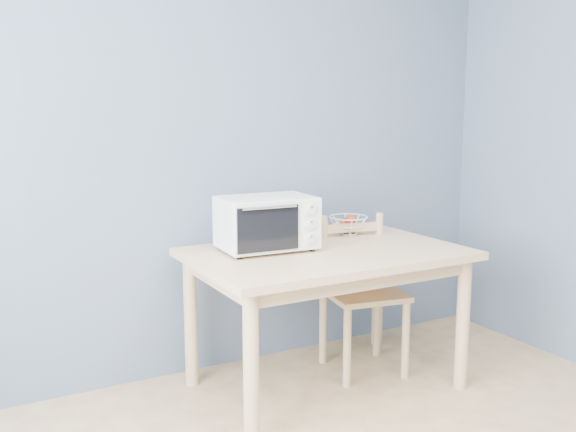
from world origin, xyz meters
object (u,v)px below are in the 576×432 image
dining_table (326,269)px  dining_chair (361,295)px  toaster_oven (263,223)px  fruit_basket (348,224)px

dining_table → dining_chair: size_ratio=1.60×
toaster_oven → dining_chair: (0.60, -0.03, -0.47)m
fruit_basket → dining_chair: 0.42m
dining_table → fruit_basket: bearing=41.6°
dining_table → toaster_oven: size_ratio=2.82×
dining_table → fruit_basket: (0.34, 0.31, 0.16)m
dining_chair → fruit_basket: bearing=89.6°
dining_table → dining_chair: (0.31, 0.12, -0.22)m
fruit_basket → dining_chair: size_ratio=0.35×
toaster_oven → fruit_basket: size_ratio=1.64×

